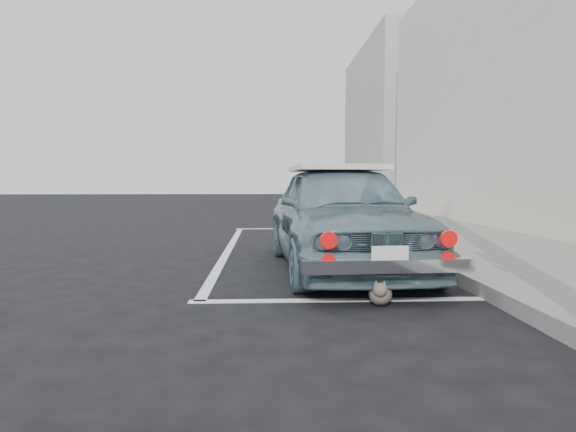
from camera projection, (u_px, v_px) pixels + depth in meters
name	position (u px, v px, depth m)	size (l,w,h in m)	color
ground	(292.00, 289.00, 5.04)	(80.00, 80.00, 0.00)	black
sidewalk	(499.00, 252.00, 7.17)	(2.80, 40.00, 0.15)	slate
building_far	(394.00, 126.00, 24.96)	(3.50, 10.00, 8.00)	#AEA59D
pline_rear	(348.00, 300.00, 4.56)	(3.00, 0.12, 0.01)	silver
pline_front	(299.00, 229.00, 11.54)	(3.00, 0.12, 0.01)	silver
pline_side	(229.00, 249.00, 7.99)	(0.12, 7.00, 0.01)	silver
retro_coupe	(341.00, 215.00, 6.22)	(1.87, 4.17, 1.39)	slate
cat	(380.00, 292.00, 4.38)	(0.29, 0.47, 0.26)	#6F5E54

